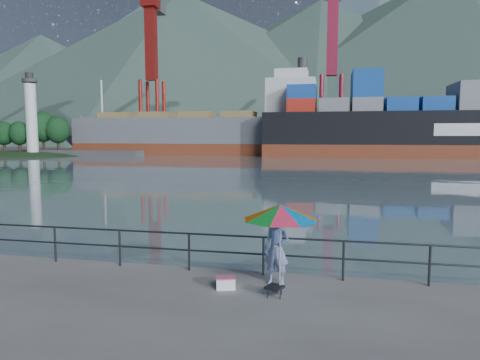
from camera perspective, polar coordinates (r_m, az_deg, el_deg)
name	(u,v)px	position (r m, az deg, el deg)	size (l,w,h in m)	color
harbor_water	(313,147)	(139.03, 9.76, 4.42)	(500.00, 280.00, 0.00)	slate
far_dock	(352,151)	(102.12, 14.69, 3.77)	(200.00, 40.00, 0.40)	#514F4C
guardrail	(154,249)	(11.96, -11.41, -9.04)	(22.00, 0.06, 1.03)	#2D3033
mountains	(404,67)	(221.67, 21.01, 13.89)	(600.00, 332.80, 80.00)	#385147
lighthouse_islet	(9,153)	(92.65, -28.43, 3.20)	(48.00, 26.40, 19.20)	#263F1E
port_cranes	(467,72)	(97.39, 27.98, 12.62)	(116.00, 28.00, 38.40)	#AF201A
container_stacks	(450,139)	(105.58, 26.22, 4.88)	(58.00, 5.40, 7.80)	#267F3F
fisherman	(277,249)	(10.43, 4.89, -9.21)	(0.63, 0.41, 1.73)	navy
beach_umbrella	(280,212)	(9.53, 5.41, -4.31)	(1.94, 1.94, 2.08)	white
folding_stool	(275,291)	(9.91, 4.63, -14.53)	(0.47, 0.47, 0.24)	black
cooler_bag	(226,283)	(10.35, -1.94, -13.60)	(0.44, 0.29, 0.25)	white
fishing_rod	(272,270)	(11.72, 4.28, -11.90)	(0.02, 0.02, 2.14)	black
bulk_carrier	(215,133)	(85.27, -3.35, 6.32)	(53.14, 9.20, 14.50)	brown
container_ship	(468,122)	(83.44, 28.12, 6.79)	(66.31, 11.05, 18.10)	brown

